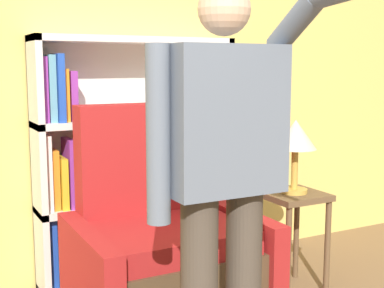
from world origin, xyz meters
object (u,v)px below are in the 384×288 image
(side_table, at_px, (293,215))
(table_lamp, at_px, (295,138))
(armchair, at_px, (164,255))
(person_standing, at_px, (224,170))
(bookcase, at_px, (118,166))

(side_table, height_order, table_lamp, table_lamp)
(armchair, bearing_deg, person_standing, -96.39)
(armchair, bearing_deg, side_table, 0.65)
(bookcase, relative_size, armchair, 1.33)
(person_standing, bearing_deg, side_table, 38.63)
(bookcase, xyz_separation_m, person_standing, (-0.07, -1.41, 0.23))
(person_standing, bearing_deg, bookcase, 87.32)
(armchair, relative_size, person_standing, 0.69)
(side_table, xyz_separation_m, table_lamp, (-0.00, 0.00, 0.48))
(bookcase, distance_m, side_table, 1.14)
(armchair, xyz_separation_m, person_standing, (-0.09, -0.77, 0.61))
(armchair, height_order, table_lamp, armchair)
(bookcase, relative_size, side_table, 2.52)
(armchair, xyz_separation_m, side_table, (0.88, 0.01, 0.10))
(table_lamp, bearing_deg, armchair, -179.35)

